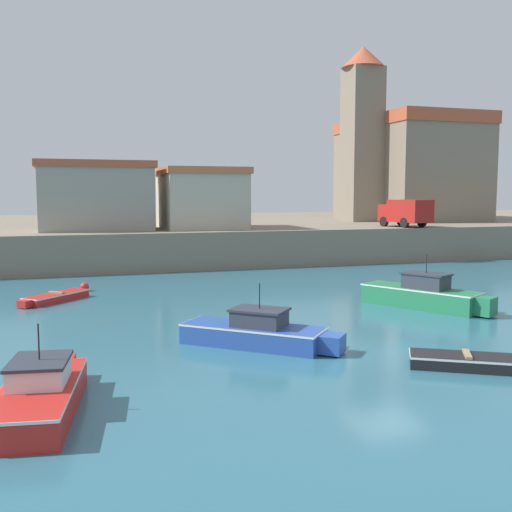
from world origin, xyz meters
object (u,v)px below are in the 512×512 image
(dinghy_red_1, at_px, (55,297))
(motorboat_green_4, at_px, (424,295))
(motorboat_blue_5, at_px, (258,332))
(church, at_px, (404,165))
(motorboat_red_0, at_px, (40,393))
(mooring_buoy, at_px, (85,287))
(dinghy_black_2, at_px, (471,361))
(harbor_shed_mid_row, at_px, (201,198))
(truck_on_quay, at_px, (405,212))
(harbor_shed_near_wharf, at_px, (96,196))

(dinghy_red_1, bearing_deg, motorboat_green_4, -23.30)
(dinghy_red_1, xyz_separation_m, motorboat_blue_5, (7.00, -11.52, 0.27))
(dinghy_red_1, distance_m, church, 42.18)
(motorboat_red_0, height_order, motorboat_green_4, motorboat_green_4)
(motorboat_red_0, relative_size, mooring_buoy, 11.76)
(dinghy_black_2, bearing_deg, motorboat_red_0, 179.48)
(motorboat_blue_5, distance_m, harbor_shed_mid_row, 26.94)
(motorboat_red_0, height_order, mooring_buoy, motorboat_red_0)
(motorboat_red_0, xyz_separation_m, truck_on_quay, (27.04, 27.25, 3.43))
(motorboat_red_0, relative_size, harbor_shed_near_wharf, 0.67)
(mooring_buoy, height_order, harbor_shed_mid_row, harbor_shed_mid_row)
(motorboat_blue_5, bearing_deg, motorboat_red_0, -147.58)
(motorboat_blue_5, bearing_deg, harbor_shed_mid_row, 81.70)
(motorboat_green_4, distance_m, harbor_shed_near_wharf, 26.13)
(dinghy_red_1, relative_size, mooring_buoy, 7.34)
(church, height_order, truck_on_quay, church)
(dinghy_black_2, distance_m, truck_on_quay, 31.17)
(mooring_buoy, bearing_deg, dinghy_red_1, -118.02)
(church, relative_size, harbor_shed_near_wharf, 1.98)
(motorboat_red_0, xyz_separation_m, dinghy_black_2, (12.57, -0.11, -0.27))
(truck_on_quay, bearing_deg, harbor_shed_near_wharf, 172.18)
(motorboat_red_0, distance_m, dinghy_black_2, 12.57)
(harbor_shed_near_wharf, bearing_deg, mooring_buoy, -96.43)
(mooring_buoy, xyz_separation_m, truck_on_quay, (25.40, 8.35, 3.68))
(mooring_buoy, height_order, church, church)
(church, relative_size, truck_on_quay, 3.58)
(dinghy_red_1, distance_m, dinghy_black_2, 20.39)
(motorboat_red_0, height_order, truck_on_quay, truck_on_quay)
(motorboat_blue_5, height_order, mooring_buoy, motorboat_blue_5)
(motorboat_red_0, distance_m, motorboat_blue_5, 8.44)
(mooring_buoy, bearing_deg, dinghy_black_2, -60.12)
(motorboat_green_4, distance_m, church, 36.07)
(motorboat_red_0, bearing_deg, motorboat_green_4, 27.86)
(dinghy_black_2, xyz_separation_m, motorboat_green_4, (4.20, 8.98, 0.40))
(mooring_buoy, bearing_deg, motorboat_red_0, -94.97)
(motorboat_blue_5, height_order, church, church)
(motorboat_green_4, xyz_separation_m, harbor_shed_near_wharf, (-13.82, 21.69, 4.62))
(dinghy_black_2, bearing_deg, truck_on_quay, 62.12)
(motorboat_blue_5, distance_m, mooring_buoy, 15.39)
(dinghy_red_1, xyz_separation_m, church, (34.14, 23.42, 8.11))
(motorboat_green_4, relative_size, truck_on_quay, 1.33)
(motorboat_blue_5, xyz_separation_m, harbor_shed_near_wharf, (-4.17, 26.03, 4.75))
(church, bearing_deg, harbor_shed_mid_row, -159.62)
(church, bearing_deg, dinghy_black_2, -118.72)
(mooring_buoy, xyz_separation_m, harbor_shed_mid_row, (9.31, 11.89, 4.82))
(dinghy_black_2, distance_m, harbor_shed_near_wharf, 32.53)
(motorboat_green_4, bearing_deg, harbor_shed_near_wharf, 122.50)
(motorboat_green_4, bearing_deg, church, 60.25)
(dinghy_black_2, xyz_separation_m, harbor_shed_near_wharf, (-9.61, 30.67, 5.02))
(dinghy_red_1, height_order, harbor_shed_mid_row, harbor_shed_mid_row)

